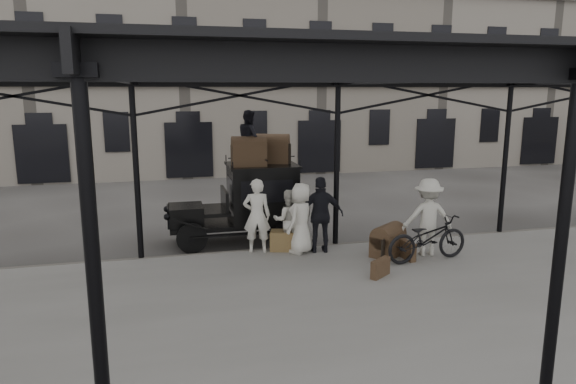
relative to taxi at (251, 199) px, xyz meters
The scene contains 18 objects.
ground 4.02m from the taxi, 57.54° to the right, with size 120.00×120.00×0.00m, color #383533.
platform 5.74m from the taxi, 68.54° to the right, with size 28.00×8.00×0.15m, color slate.
canopy 6.35m from the taxi, 67.45° to the right, with size 22.50×9.00×4.74m.
building_frontage 15.99m from the taxi, 82.06° to the left, with size 64.00×8.00×14.00m, color slate.
taxi is the anchor object (origin of this frame).
porter_left 1.45m from the taxi, 93.74° to the right, with size 0.69×0.45×1.88m, color silver.
porter_midleft 1.63m from the taxi, 63.71° to the right, with size 0.76×0.59×1.57m, color beige.
porter_centre 2.01m from the taxi, 60.88° to the right, with size 0.87×0.57×1.78m, color beige.
porter_official 2.34m from the taxi, 51.01° to the right, with size 1.13×0.47×1.93m, color black.
porter_right 4.76m from the taxi, 33.75° to the right, with size 1.24×0.71×1.92m, color beige.
bicycle 4.86m from the taxi, 39.32° to the right, with size 0.75×2.15×1.13m, color black.
porter_roof 1.72m from the taxi, 107.50° to the right, with size 0.72×0.56×1.48m, color black.
steamer_trunk_roof_near 1.33m from the taxi, 108.07° to the right, with size 0.91×0.55×0.66m, color #4A2F22, non-canonical shape.
steamer_trunk_roof_far 1.49m from the taxi, 16.81° to the left, with size 0.92×0.56×0.67m, color #4A2F22, non-canonical shape.
steamer_trunk_platform 3.96m from the taxi, 39.51° to the right, with size 0.90×0.55×0.66m, color #4A2F22, non-canonical shape.
wicker_hamper 1.74m from the taxi, 68.80° to the right, with size 0.60×0.45×0.50m, color brown.
suitcase_upright 4.46m from the taxi, 40.44° to the right, with size 0.15×0.60×0.45m, color #4A2F22.
suitcase_flat 4.50m from the taxi, 59.75° to the right, with size 0.60×0.15×0.40m, color #4A2F22.
Camera 1 is at (-4.32, -10.50, 4.19)m, focal length 32.00 mm.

